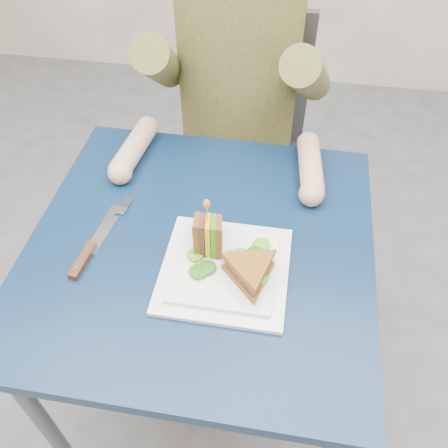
% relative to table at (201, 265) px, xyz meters
% --- Properties ---
extents(ground, '(4.00, 4.00, 0.00)m').
position_rel_table_xyz_m(ground, '(0.00, 0.00, -0.65)').
color(ground, '#565659').
rests_on(ground, ground).
extents(table, '(0.75, 0.75, 0.73)m').
position_rel_table_xyz_m(table, '(0.00, 0.00, 0.00)').
color(table, black).
rests_on(table, ground).
extents(chair, '(0.42, 0.40, 0.93)m').
position_rel_table_xyz_m(chair, '(0.00, 0.65, -0.11)').
color(chair, '#47474C').
rests_on(chair, ground).
extents(diner, '(0.54, 0.59, 0.74)m').
position_rel_table_xyz_m(diner, '(-0.00, 0.54, 0.26)').
color(diner, '#4F4D24').
rests_on(diner, chair).
extents(plate, '(0.26, 0.26, 0.02)m').
position_rel_table_xyz_m(plate, '(0.07, -0.07, 0.09)').
color(plate, white).
rests_on(plate, table).
extents(sandwich_flat, '(0.18, 0.18, 0.05)m').
position_rel_table_xyz_m(sandwich_flat, '(0.12, -0.09, 0.12)').
color(sandwich_flat, brown).
rests_on(sandwich_flat, plate).
extents(sandwich_upright, '(0.08, 0.13, 0.13)m').
position_rel_table_xyz_m(sandwich_upright, '(0.02, -0.02, 0.13)').
color(sandwich_upright, brown).
rests_on(sandwich_upright, plate).
extents(fork, '(0.04, 0.18, 0.01)m').
position_rel_table_xyz_m(fork, '(-0.21, 0.01, 0.08)').
color(fork, silver).
rests_on(fork, table).
extents(knife, '(0.04, 0.22, 0.02)m').
position_rel_table_xyz_m(knife, '(-0.23, -0.07, 0.09)').
color(knife, silver).
rests_on(knife, table).
extents(toothpick, '(0.01, 0.01, 0.06)m').
position_rel_table_xyz_m(toothpick, '(0.02, -0.02, 0.20)').
color(toothpick, tan).
rests_on(toothpick, sandwich_upright).
extents(toothpick_frill, '(0.01, 0.01, 0.02)m').
position_rel_table_xyz_m(toothpick_frill, '(0.02, -0.02, 0.23)').
color(toothpick_frill, orange).
rests_on(toothpick_frill, sandwich_upright).
extents(lettuce_spill, '(0.15, 0.13, 0.02)m').
position_rel_table_xyz_m(lettuce_spill, '(0.07, -0.06, 0.11)').
color(lettuce_spill, '#337A14').
rests_on(lettuce_spill, plate).
extents(onion_ring, '(0.04, 0.04, 0.02)m').
position_rel_table_xyz_m(onion_ring, '(0.08, -0.06, 0.11)').
color(onion_ring, '#9E4C7A').
rests_on(onion_ring, plate).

